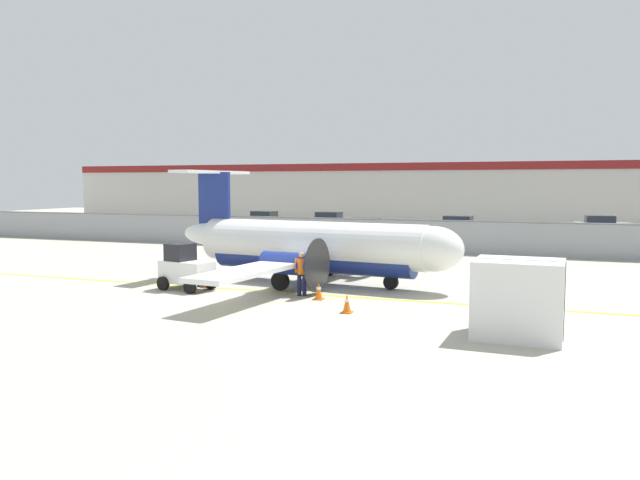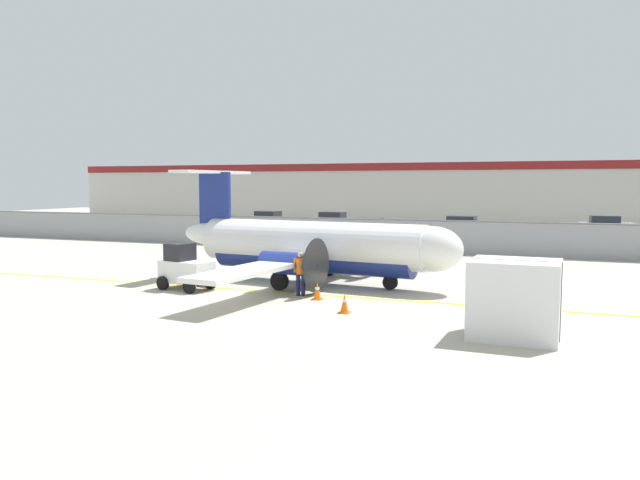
{
  "view_description": "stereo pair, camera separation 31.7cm",
  "coord_description": "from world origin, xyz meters",
  "views": [
    {
      "loc": [
        10.64,
        -20.45,
        4.32
      ],
      "look_at": [
        1.0,
        5.61,
        1.8
      ],
      "focal_mm": 35.0,
      "sensor_mm": 36.0,
      "label": 1
    },
    {
      "loc": [
        10.93,
        -20.34,
        4.32
      ],
      "look_at": [
        1.0,
        5.61,
        1.8
      ],
      "focal_mm": 35.0,
      "sensor_mm": 36.0,
      "label": 2
    }
  ],
  "objects": [
    {
      "name": "ground_plane",
      "position": [
        0.0,
        2.0,
        0.0
      ],
      "size": [
        140.0,
        140.0,
        0.01
      ],
      "color": "#B2AD99"
    },
    {
      "name": "perimeter_fence",
      "position": [
        0.0,
        18.0,
        1.12
      ],
      "size": [
        98.0,
        0.1,
        2.1
      ],
      "color": "gray",
      "rests_on": "ground"
    },
    {
      "name": "parking_lot_strip",
      "position": [
        0.0,
        29.5,
        0.06
      ],
      "size": [
        98.0,
        17.0,
        0.12
      ],
      "color": "#38383A",
      "rests_on": "ground"
    },
    {
      "name": "background_building",
      "position": [
        0.0,
        47.99,
        3.26
      ],
      "size": [
        91.0,
        8.1,
        6.5
      ],
      "color": "beige",
      "rests_on": "ground"
    },
    {
      "name": "commuter_airplane",
      "position": [
        1.24,
        4.58,
        1.6
      ],
      "size": [
        13.58,
        16.08,
        4.92
      ],
      "rotation": [
        0.0,
        0.0,
        -0.12
      ],
      "color": "white",
      "rests_on": "ground"
    },
    {
      "name": "baggage_tug",
      "position": [
        -3.22,
        1.26,
        0.86
      ],
      "size": [
        2.51,
        1.79,
        1.88
      ],
      "rotation": [
        0.0,
        0.0,
        -0.22
      ],
      "color": "silver",
      "rests_on": "ground"
    },
    {
      "name": "ground_crew_worker",
      "position": [
        1.74,
        1.59,
        0.95
      ],
      "size": [
        0.55,
        0.42,
        1.7
      ],
      "rotation": [
        0.0,
        0.0,
        4.98
      ],
      "color": "#191E4C",
      "rests_on": "ground"
    },
    {
      "name": "cargo_container",
      "position": [
        9.88,
        -2.38,
        1.1
      ],
      "size": [
        2.47,
        2.08,
        2.2
      ],
      "rotation": [
        0.0,
        0.0,
        -0.03
      ],
      "color": "silver",
      "rests_on": "ground"
    },
    {
      "name": "traffic_cone_near_left",
      "position": [
        -0.01,
        6.42,
        0.31
      ],
      "size": [
        0.36,
        0.36,
        0.64
      ],
      "color": "orange",
      "rests_on": "ground"
    },
    {
      "name": "traffic_cone_near_right",
      "position": [
        -2.72,
        2.01,
        0.31
      ],
      "size": [
        0.36,
        0.36,
        0.64
      ],
      "color": "orange",
      "rests_on": "ground"
    },
    {
      "name": "traffic_cone_far_left",
      "position": [
        4.35,
        -0.85,
        0.31
      ],
      "size": [
        0.36,
        0.36,
        0.64
      ],
      "color": "orange",
      "rests_on": "ground"
    },
    {
      "name": "traffic_cone_far_right",
      "position": [
        2.62,
        1.09,
        0.31
      ],
      "size": [
        0.36,
        0.36,
        0.64
      ],
      "color": "orange",
      "rests_on": "ground"
    },
    {
      "name": "parked_car_0",
      "position": [
        -14.95,
        33.58,
        0.89
      ],
      "size": [
        4.39,
        2.43,
        1.58
      ],
      "rotation": [
        0.0,
        0.0,
        -0.13
      ],
      "color": "#B28C19",
      "rests_on": "parking_lot_strip"
    },
    {
      "name": "parked_car_1",
      "position": [
        -8.57,
        34.16,
        0.89
      ],
      "size": [
        4.29,
        2.18,
        1.58
      ],
      "rotation": [
        0.0,
        0.0,
        -0.05
      ],
      "color": "slate",
      "rests_on": "parking_lot_strip"
    },
    {
      "name": "parked_car_2",
      "position": [
        -2.87,
        25.47,
        0.89
      ],
      "size": [
        4.35,
        2.33,
        1.58
      ],
      "rotation": [
        0.0,
        0.0,
        3.04
      ],
      "color": "#B28C19",
      "rests_on": "parking_lot_strip"
    },
    {
      "name": "parked_car_3",
      "position": [
        3.72,
        31.08,
        0.89
      ],
      "size": [
        4.3,
        2.22,
        1.58
      ],
      "rotation": [
        0.0,
        0.0,
        -0.06
      ],
      "color": "#19662D",
      "rests_on": "parking_lot_strip"
    },
    {
      "name": "parked_car_4",
      "position": [
        8.39,
        23.07,
        0.89
      ],
      "size": [
        4.35,
        2.34,
        1.58
      ],
      "rotation": [
        0.0,
        0.0,
        3.24
      ],
      "color": "silver",
      "rests_on": "parking_lot_strip"
    },
    {
      "name": "parked_car_5",
      "position": [
        14.63,
        35.65,
        0.89
      ],
      "size": [
        4.33,
        2.28,
        1.58
      ],
      "rotation": [
        0.0,
        0.0,
        0.09
      ],
      "color": "gray",
      "rests_on": "parking_lot_strip"
    }
  ]
}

